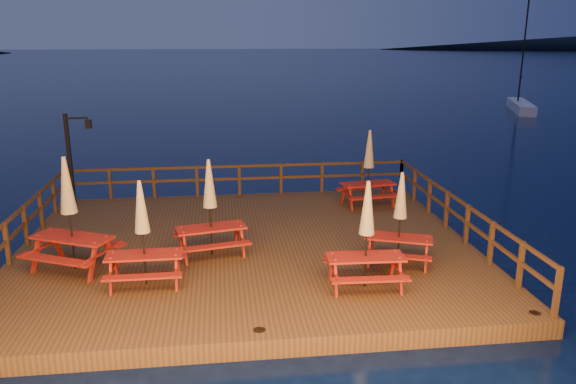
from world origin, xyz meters
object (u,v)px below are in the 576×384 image
object	(u,v)px
sailboat	(521,106)
picnic_table_2	(400,217)
lamp_post	(74,150)
picnic_table_1	(143,231)
picnic_table_0	(369,167)

from	to	relation	value
sailboat	picnic_table_2	size ratio (longest dim) A/B	4.68
lamp_post	picnic_table_1	world-z (taller)	lamp_post
picnic_table_2	sailboat	bearing A→B (deg)	77.64
picnic_table_0	sailboat	bearing A→B (deg)	43.93
lamp_post	picnic_table_1	distance (m)	7.44
lamp_post	sailboat	xyz separation A→B (m)	(28.75, 23.67, -1.84)
picnic_table_2	picnic_table_0	bearing A→B (deg)	104.82
sailboat	picnic_table_0	xyz separation A→B (m)	(-19.20, -25.07, 1.34)
sailboat	picnic_table_1	bearing A→B (deg)	-109.63
picnic_table_1	lamp_post	bearing A→B (deg)	113.68
lamp_post	picnic_table_0	world-z (taller)	lamp_post
lamp_post	sailboat	world-z (taller)	sailboat
picnic_table_1	picnic_table_0	bearing A→B (deg)	39.23
sailboat	picnic_table_2	bearing A→B (deg)	-102.77
lamp_post	picnic_table_1	bearing A→B (deg)	-66.10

